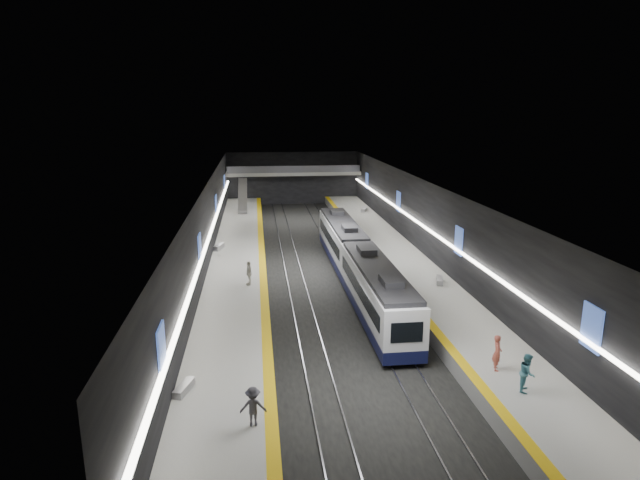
{
  "coord_description": "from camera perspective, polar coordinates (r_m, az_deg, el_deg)",
  "views": [
    {
      "loc": [
        -5.69,
        -46.8,
        14.66
      ],
      "look_at": [
        0.31,
        2.7,
        2.2
      ],
      "focal_mm": 30.0,
      "sensor_mm": 36.0,
      "label": 1
    }
  ],
  "objects": [
    {
      "name": "ceiling",
      "position": [
        47.61,
        0.02,
        5.99
      ],
      "size": [
        20.0,
        70.0,
        0.04
      ],
      "primitive_type": "cube",
      "rotation": [
        3.14,
        0.0,
        0.0
      ],
      "color": "beige",
      "rests_on": "wall_left"
    },
    {
      "name": "ground",
      "position": [
        49.37,
        0.02,
        -3.24
      ],
      "size": [
        70.0,
        70.0,
        0.0
      ],
      "primitive_type": "plane",
      "color": "black",
      "rests_on": "ground"
    },
    {
      "name": "wall_left",
      "position": [
        48.19,
        -11.87,
        0.95
      ],
      "size": [
        0.04,
        70.0,
        8.0
      ],
      "primitive_type": "cube",
      "color": "black",
      "rests_on": "ground"
    },
    {
      "name": "platform_right",
      "position": [
        50.64,
        8.49,
        -2.36
      ],
      "size": [
        5.0,
        70.0,
        1.0
      ],
      "primitive_type": "cube",
      "color": "slate",
      "rests_on": "ground"
    },
    {
      "name": "bench_left_near",
      "position": [
        28.11,
        -14.32,
        -15.06
      ],
      "size": [
        0.95,
        1.71,
        0.4
      ],
      "primitive_type": "cube",
      "rotation": [
        0.0,
        0.0,
        -0.31
      ],
      "color": "#99999E",
      "rests_on": "platform_left"
    },
    {
      "name": "ad_posters",
      "position": [
        49.19,
        -0.12,
        2.11
      ],
      "size": [
        19.94,
        53.5,
        2.2
      ],
      "color": "#3A58AF",
      "rests_on": "wall_left"
    },
    {
      "name": "cove_light_right",
      "position": [
        50.48,
        11.14,
        1.34
      ],
      "size": [
        0.25,
        68.6,
        0.12
      ],
      "primitive_type": "cube",
      "color": "white",
      "rests_on": "wall_right"
    },
    {
      "name": "tactile_strip_right",
      "position": [
        49.97,
        6.07,
        -1.89
      ],
      "size": [
        0.6,
        70.0,
        0.02
      ],
      "primitive_type": "cube",
      "color": "yellow",
      "rests_on": "platform_right"
    },
    {
      "name": "tile_surface_right",
      "position": [
        50.5,
        8.51,
        -1.81
      ],
      "size": [
        5.0,
        70.0,
        0.02
      ],
      "primitive_type": "cube",
      "color": "#ACACA7",
      "rests_on": "platform_right"
    },
    {
      "name": "wall_back",
      "position": [
        82.68,
        -2.92,
        6.61
      ],
      "size": [
        20.0,
        0.04,
        8.0
      ],
      "primitive_type": "cube",
      "color": "black",
      "rests_on": "ground"
    },
    {
      "name": "bench_left_far",
      "position": [
        53.56,
        -10.76,
        -0.74
      ],
      "size": [
        1.06,
        2.0,
        0.47
      ],
      "primitive_type": "cube",
      "rotation": [
        0.0,
        0.0,
        -0.29
      ],
      "color": "#99999E",
      "rests_on": "platform_left"
    },
    {
      "name": "wall_right",
      "position": [
        50.5,
        11.37,
        1.57
      ],
      "size": [
        0.04,
        70.0,
        8.0
      ],
      "primitive_type": "cube",
      "color": "black",
      "rests_on": "ground"
    },
    {
      "name": "tile_surface_left",
      "position": [
        48.78,
        -8.76,
        -2.39
      ],
      "size": [
        5.0,
        70.0,
        0.02
      ],
      "primitive_type": "cube",
      "color": "#ACACA7",
      "rests_on": "platform_left"
    },
    {
      "name": "tactile_strip_left",
      "position": [
        48.75,
        -6.18,
        -2.3
      ],
      "size": [
        0.6,
        70.0,
        0.02
      ],
      "primitive_type": "cube",
      "color": "yellow",
      "rests_on": "platform_left"
    },
    {
      "name": "train",
      "position": [
        44.61,
        3.95,
        -2.23
      ],
      "size": [
        2.69,
        30.04,
        3.6
      ],
      "color": "#0F1238",
      "rests_on": "ground"
    },
    {
      "name": "platform_left",
      "position": [
        48.93,
        -8.74,
        -2.96
      ],
      "size": [
        5.0,
        70.0,
        1.0
      ],
      "primitive_type": "cube",
      "color": "slate",
      "rests_on": "ground"
    },
    {
      "name": "bench_right_far",
      "position": [
        72.03,
        4.72,
        3.24
      ],
      "size": [
        1.25,
        1.98,
        0.47
      ],
      "primitive_type": "cube",
      "rotation": [
        0.0,
        0.0,
        -0.41
      ],
      "color": "#99999E",
      "rests_on": "platform_right"
    },
    {
      "name": "rails",
      "position": [
        49.35,
        0.02,
        -3.18
      ],
      "size": [
        6.52,
        70.0,
        0.12
      ],
      "color": "gray",
      "rests_on": "ground"
    },
    {
      "name": "passenger_left_b",
      "position": [
        24.66,
        -7.15,
        -17.24
      ],
      "size": [
        1.2,
        0.72,
        1.81
      ],
      "primitive_type": "imported",
      "rotation": [
        0.0,
        0.0,
        3.1
      ],
      "color": "#434149",
      "rests_on": "platform_left"
    },
    {
      "name": "passenger_right_b",
      "position": [
        28.86,
        21.23,
        -13.07
      ],
      "size": [
        1.13,
        1.2,
        1.96
      ],
      "primitive_type": "imported",
      "rotation": [
        0.0,
        0.0,
        1.01
      ],
      "color": "teal",
      "rests_on": "platform_right"
    },
    {
      "name": "cove_light_left",
      "position": [
        48.21,
        -11.62,
        0.72
      ],
      "size": [
        0.25,
        68.6,
        0.12
      ],
      "primitive_type": "cube",
      "color": "white",
      "rests_on": "wall_left"
    },
    {
      "name": "bench_right_near",
      "position": [
        43.73,
        12.64,
        -4.23
      ],
      "size": [
        1.0,
        1.82,
        0.43
      ],
      "primitive_type": "cube",
      "rotation": [
        0.0,
        0.0,
        -0.31
      ],
      "color": "#99999E",
      "rests_on": "platform_right"
    },
    {
      "name": "passenger_left_a",
      "position": [
        42.37,
        -7.61,
        -3.53
      ],
      "size": [
        0.69,
        1.2,
        1.93
      ],
      "primitive_type": "imported",
      "rotation": [
        0.0,
        0.0,
        -1.37
      ],
      "color": "beige",
      "rests_on": "platform_left"
    },
    {
      "name": "escalator",
      "position": [
        73.76,
        -8.25,
        4.71
      ],
      "size": [
        1.2,
        7.5,
        3.92
      ],
      "primitive_type": "cube",
      "rotation": [
        0.44,
        0.0,
        0.0
      ],
      "color": "#99999E",
      "rests_on": "platform_left"
    },
    {
      "name": "mezzanine_bridge",
      "position": [
        80.5,
        -2.83,
        7.15
      ],
      "size": [
        20.0,
        3.0,
        1.5
      ],
      "color": "gray",
      "rests_on": "wall_left"
    },
    {
      "name": "passenger_right_a",
      "position": [
        30.42,
        18.37,
        -11.36
      ],
      "size": [
        0.65,
        0.82,
        1.97
      ],
      "primitive_type": "imported",
      "rotation": [
        0.0,
        0.0,
        1.3
      ],
      "color": "#B85344",
      "rests_on": "platform_right"
    }
  ]
}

